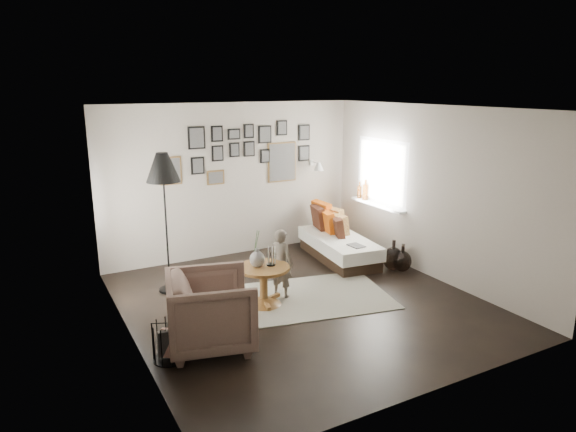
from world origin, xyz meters
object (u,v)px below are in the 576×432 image
child (281,263)px  pedestal_table (264,287)px  armchair (211,311)px  floor_lamp (163,173)px  magazine_basket (169,341)px  vase (257,256)px  demijohn_small (402,261)px  daybed (336,242)px  demijohn_large (393,258)px

child → pedestal_table: bearing=82.3°
pedestal_table → armchair: armchair is taller
child → floor_lamp: bearing=23.8°
magazine_basket → child: child is taller
vase → demijohn_small: 2.62m
floor_lamp → magazine_basket: bearing=-105.9°
daybed → armchair: (-2.94, -1.89, 0.15)m
armchair → child: size_ratio=0.97×
pedestal_table → armchair: bearing=-143.9°
pedestal_table → magazine_basket: pedestal_table is taller
armchair → magazine_basket: size_ratio=2.11×
demijohn_large → demijohn_small: size_ratio=1.10×
armchair → demijohn_small: size_ratio=2.10×
demijohn_small → armchair: bearing=-166.5°
pedestal_table → child: 0.43m
vase → floor_lamp: size_ratio=0.25×
child → demijohn_small: bearing=-121.1°
demijohn_large → child: child is taller
vase → armchair: (-0.93, -0.75, -0.27)m
pedestal_table → demijohn_small: pedestal_table is taller
magazine_basket → demijohn_small: size_ratio=1.00×
magazine_basket → child: 2.08m
vase → pedestal_table: bearing=-14.0°
vase → magazine_basket: bearing=-150.5°
pedestal_table → demijohn_small: (2.49, 0.11, -0.08)m
daybed → floor_lamp: size_ratio=0.93×
daybed → child: (-1.60, -1.01, 0.21)m
child → armchair: bearing=92.8°
child → vase: bearing=75.8°
floor_lamp → demijohn_large: floor_lamp is taller
floor_lamp → magazine_basket: floor_lamp is taller
armchair → floor_lamp: bearing=13.2°
armchair → demijohn_small: armchair is taller
floor_lamp → demijohn_large: 3.80m
demijohn_large → child: (-2.06, -0.09, 0.30)m
armchair → daybed: bearing=-43.1°
pedestal_table → vase: (-0.08, 0.02, 0.45)m
pedestal_table → vase: 0.45m
magazine_basket → demijohn_large: 4.04m
pedestal_table → child: bearing=22.5°
pedestal_table → demijohn_large: (2.40, 0.23, -0.06)m
vase → armchair: 1.22m
daybed → child: child is taller
floor_lamp → pedestal_table: bearing=-48.2°
vase → demijohn_small: size_ratio=1.10×
vase → demijohn_large: bearing=4.8°
daybed → child: size_ratio=1.88×
armchair → floor_lamp: floor_lamp is taller
floor_lamp → magazine_basket: (-0.54, -1.88, -1.51)m
armchair → vase: bearing=-36.7°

